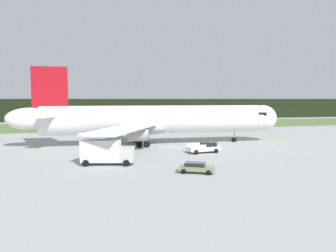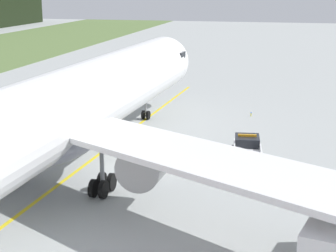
{
  "view_description": "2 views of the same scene",
  "coord_description": "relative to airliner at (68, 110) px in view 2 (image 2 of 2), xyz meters",
  "views": [
    {
      "loc": [
        -14.94,
        -57.74,
        9.07
      ],
      "look_at": [
        1.22,
        4.31,
        3.59
      ],
      "focal_mm": 33.95,
      "sensor_mm": 36.0,
      "label": 1
    },
    {
      "loc": [
        -36.06,
        -11.18,
        13.46
      ],
      "look_at": [
        3.8,
        -1.82,
        2.59
      ],
      "focal_mm": 57.81,
      "sensor_mm": 36.0,
      "label": 2
    }
  ],
  "objects": [
    {
      "name": "ground",
      "position": [
        1.8,
        -4.06,
        -4.87
      ],
      "size": [
        320.0,
        320.0,
        0.0
      ],
      "primitive_type": "plane",
      "color": "#9CA09F"
    },
    {
      "name": "taxiway_edge_light_east",
      "position": [
        20.95,
        -11.17,
        -4.63
      ],
      "size": [
        0.12,
        0.12,
        0.44
      ],
      "color": "yellow",
      "rests_on": "ground"
    },
    {
      "name": "apron_cone",
      "position": [
        6.8,
        -8.81,
        -4.54
      ],
      "size": [
        0.54,
        0.54,
        0.68
      ],
      "color": "black",
      "rests_on": "ground"
    },
    {
      "name": "ops_pickup_truck",
      "position": [
        6.17,
        -12.07,
        -3.97
      ],
      "size": [
        5.63,
        2.83,
        1.94
      ],
      "color": "white",
      "rests_on": "ground"
    },
    {
      "name": "taxiway_centerline_main",
      "position": [
        0.54,
        -0.03,
        -4.87
      ],
      "size": [
        70.22,
        3.7,
        0.01
      ],
      "primitive_type": "cube",
      "rotation": [
        0.0,
        0.0,
        -0.05
      ],
      "color": "yellow",
      "rests_on": "ground"
    },
    {
      "name": "airliner",
      "position": [
        0.0,
        0.0,
        0.0
      ],
      "size": [
        54.28,
        42.95,
        15.04
      ],
      "color": "white",
      "rests_on": "ground"
    }
  ]
}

